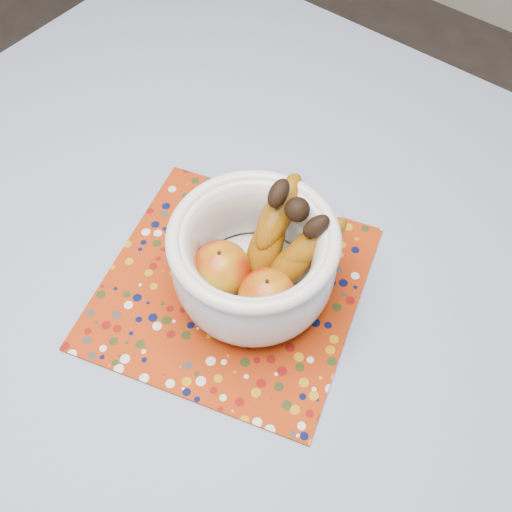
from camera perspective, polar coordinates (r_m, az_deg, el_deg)
name	(u,v)px	position (r m, az deg, el deg)	size (l,w,h in m)	color
table	(210,312)	(0.95, -4.41, -5.33)	(1.20, 1.20, 0.75)	brown
tablecloth	(206,285)	(0.88, -4.75, -2.76)	(1.32, 1.32, 0.01)	slate
placemat	(232,286)	(0.87, -2.33, -2.88)	(0.36, 0.36, 0.00)	#932708
fruit_bowl	(263,257)	(0.80, 0.66, -0.10)	(0.24, 0.24, 0.17)	silver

